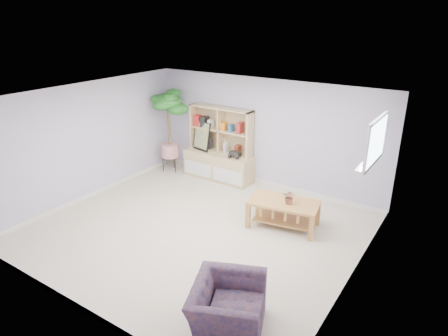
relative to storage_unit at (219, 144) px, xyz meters
The scene contains 14 objects.
floor 2.61m from the storage_unit, 65.09° to the right, with size 5.50×5.00×0.01m, color beige.
ceiling 2.92m from the storage_unit, 65.09° to the right, with size 5.50×5.00×0.01m, color white.
walls 2.50m from the storage_unit, 65.09° to the right, with size 5.51×5.01×2.40m.
baseboard 2.59m from the storage_unit, 65.09° to the right, with size 5.50×5.00×0.10m, color white, non-canonical shape.
window 4.27m from the storage_unit, 23.51° to the right, with size 0.10×0.98×0.68m, color silver, non-canonical shape.
window_sill 4.14m from the storage_unit, 23.85° to the right, with size 0.14×1.00×0.04m, color white.
storage_unit is the anchor object (origin of this frame).
poster 0.47m from the storage_unit, behind, with size 0.49×0.11×0.68m, color yellow, non-canonical shape.
toy_truck 0.51m from the storage_unit, ahead, with size 0.32×0.22×0.17m, color black, non-canonical shape.
coffee_table 2.65m from the storage_unit, 28.75° to the right, with size 1.23×0.67×0.50m, color olive, non-canonical shape.
table_plant 2.70m from the storage_unit, 28.07° to the right, with size 0.24×0.21×0.27m, color #23701F.
floor_tree 1.29m from the storage_unit, 168.59° to the right, with size 0.74×0.74×2.00m, color #194C1C, non-canonical shape.
armchair 4.86m from the storage_unit, 54.55° to the right, with size 0.98×0.85×0.72m, color #131F50.
sill_plant 4.12m from the storage_unit, 22.11° to the right, with size 0.14×0.12×0.26m, color #194C1C.
Camera 1 is at (3.88, -4.97, 3.67)m, focal length 32.00 mm.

